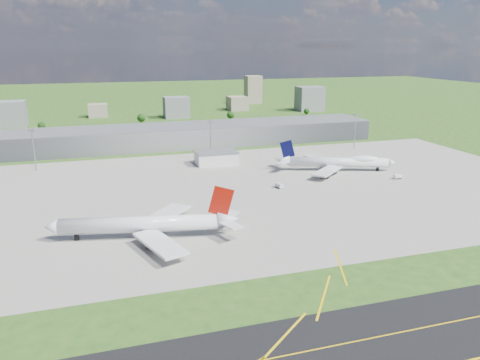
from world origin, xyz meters
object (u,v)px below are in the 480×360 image
object	(u,v)px
van_white_far	(398,177)
van_white_near	(279,186)
airliner_red_twin	(147,225)
airliner_blue_quad	(338,162)
tug_yellow	(210,228)

from	to	relation	value
van_white_far	van_white_near	bearing A→B (deg)	176.61
airliner_red_twin	airliner_blue_quad	size ratio (longest dim) A/B	1.08
van_white_near	van_white_far	xyz separation A→B (m)	(72.22, -3.14, -0.02)
van_white_near	van_white_far	distance (m)	72.28
airliner_red_twin	van_white_far	size ratio (longest dim) A/B	15.78
van_white_far	tug_yellow	bearing A→B (deg)	-161.34
airliner_blue_quad	van_white_near	xyz separation A→B (m)	(-48.40, -23.88, -4.00)
airliner_blue_quad	van_white_far	xyz separation A→B (m)	(23.82, -27.02, -4.02)
airliner_red_twin	van_white_far	xyz separation A→B (m)	(147.81, 44.40, -4.32)
airliner_red_twin	airliner_blue_quad	world-z (taller)	airliner_red_twin
airliner_red_twin	van_white_near	distance (m)	89.40
van_white_far	airliner_blue_quad	bearing A→B (deg)	130.50
airliner_red_twin	van_white_near	world-z (taller)	airliner_red_twin
airliner_blue_quad	tug_yellow	world-z (taller)	airliner_blue_quad
airliner_red_twin	van_white_near	bearing A→B (deg)	-136.18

